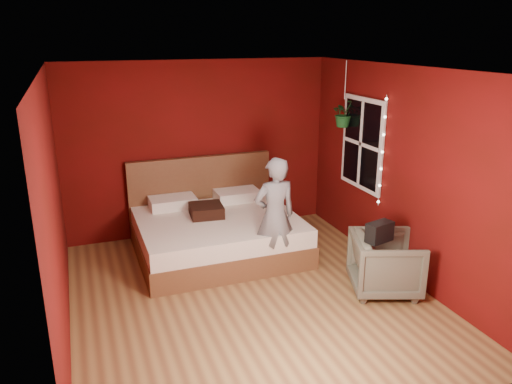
% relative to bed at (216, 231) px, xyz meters
% --- Properties ---
extents(floor, '(4.50, 4.50, 0.00)m').
position_rel_bed_xyz_m(floor, '(0.02, -1.38, -0.31)').
color(floor, olive).
rests_on(floor, ground).
extents(room_walls, '(4.04, 4.54, 2.62)m').
position_rel_bed_xyz_m(room_walls, '(0.02, -1.38, 1.37)').
color(room_walls, '#610A0B').
rests_on(room_walls, ground).
extents(window, '(0.05, 0.97, 1.27)m').
position_rel_bed_xyz_m(window, '(1.98, -0.48, 1.19)').
color(window, white).
rests_on(window, room_walls).
extents(fairy_lights, '(0.04, 0.04, 1.45)m').
position_rel_bed_xyz_m(fairy_lights, '(1.96, -1.00, 1.19)').
color(fairy_lights, silver).
rests_on(fairy_lights, room_walls).
extents(bed, '(2.18, 1.85, 1.20)m').
position_rel_bed_xyz_m(bed, '(0.00, 0.00, 0.00)').
color(bed, brown).
rests_on(bed, ground).
extents(person, '(0.56, 0.37, 1.52)m').
position_rel_bed_xyz_m(person, '(0.53, -0.88, 0.45)').
color(person, slate).
rests_on(person, ground).
extents(armchair, '(0.99, 0.98, 0.71)m').
position_rel_bed_xyz_m(armchair, '(1.56, -1.81, 0.04)').
color(armchair, '#615E4D').
rests_on(armchair, ground).
extents(handbag, '(0.35, 0.24, 0.23)m').
position_rel_bed_xyz_m(handbag, '(1.38, -1.90, 0.51)').
color(handbag, black).
rests_on(handbag, armchair).
extents(throw_pillow, '(0.48, 0.48, 0.16)m').
position_rel_bed_xyz_m(throw_pillow, '(-0.13, 0.01, 0.31)').
color(throw_pillow, black).
rests_on(throw_pillow, bed).
extents(hanging_plant, '(0.36, 0.32, 0.92)m').
position_rel_bed_xyz_m(hanging_plant, '(1.90, -0.09, 1.56)').
color(hanging_plant, silver).
rests_on(hanging_plant, room_walls).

